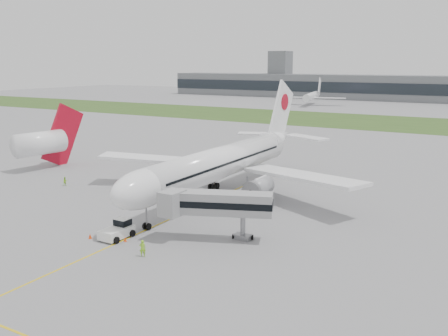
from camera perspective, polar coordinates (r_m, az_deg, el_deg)
The scene contains 14 objects.
ground at distance 77.33m, azimuth -1.84°, elevation -3.91°, with size 600.00×600.00×0.00m, color gray.
apron_markings at distance 73.30m, azimuth -3.90°, elevation -4.83°, with size 70.00×70.00×0.04m, color yellow, non-canonical shape.
grass_strip at distance 188.51m, azimuth 17.82°, elevation 4.98°, with size 600.00×50.00×0.02m, color #2C4B1C.
terminal_building at distance 295.98m, azimuth 22.56°, elevation 8.35°, with size 320.00×22.30×14.00m.
control_tower at distance 322.92m, azimuth 6.37°, elevation 8.17°, with size 12.00×12.00×56.00m, color slate, non-canonical shape.
airliner at distance 80.07m, azimuth -0.03°, elevation 0.82°, with size 48.13×53.95×17.88m.
pushback_tug at distance 63.14m, azimuth -12.00°, elevation -6.91°, with size 2.97×4.33×2.19m.
jet_bridge at distance 60.05m, azimuth -1.17°, elevation -4.10°, with size 12.74×8.03×6.13m.
safety_cone_left at distance 63.82m, azimuth -15.06°, elevation -7.53°, with size 0.44×0.44×0.60m, color #EA3C0C.
safety_cone_right at distance 61.83m, azimuth -11.22°, elevation -8.01°, with size 0.40×0.40×0.55m, color #EA3C0C.
ground_crew_near at distance 56.75m, azimuth -9.29°, elevation -9.03°, with size 0.71×0.46×1.94m, color #89D723.
ground_crew_far at distance 91.39m, azimuth -17.69°, elevation -1.47°, with size 0.77×0.60×1.58m, color #8FDC24.
neighbor_aircraft at distance 107.00m, azimuth -19.98°, elevation 2.79°, with size 5.91×16.81×13.61m.
distant_aircraft_left at distance 256.90m, azimuth 9.92°, elevation 7.10°, with size 33.72×29.75×12.89m, color white, non-canonical shape.
Camera 1 is at (39.27, -63.15, 21.19)m, focal length 40.00 mm.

